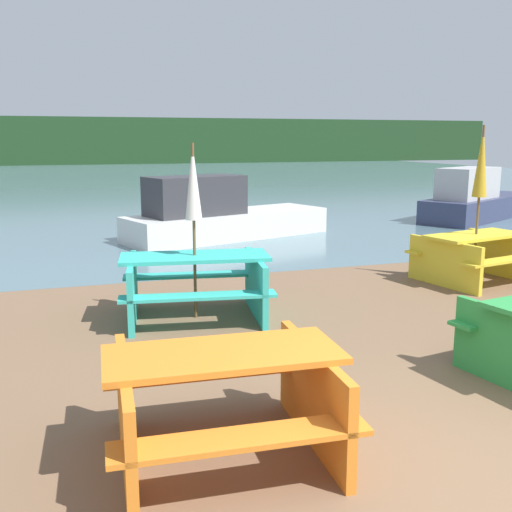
# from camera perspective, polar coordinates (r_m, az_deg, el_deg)

# --- Properties ---
(water) EXTENTS (60.00, 50.00, 0.00)m
(water) POSITION_cam_1_polar(r_m,az_deg,el_deg) (34.28, -14.01, 7.14)
(water) COLOR slate
(water) RESTS_ON ground_plane
(far_treeline) EXTENTS (80.00, 1.60, 4.00)m
(far_treeline) POSITION_cam_1_polar(r_m,az_deg,el_deg) (54.18, -15.81, 10.51)
(far_treeline) COLOR #1E3D1E
(far_treeline) RESTS_ON water
(picnic_table_orange) EXTENTS (1.68, 1.48, 0.76)m
(picnic_table_orange) POSITION_cam_1_polar(r_m,az_deg,el_deg) (4.23, -3.12, -13.01)
(picnic_table_orange) COLOR orange
(picnic_table_orange) RESTS_ON ground_plane
(picnic_table_teal) EXTENTS (1.99, 1.64, 0.79)m
(picnic_table_teal) POSITION_cam_1_polar(r_m,az_deg,el_deg) (7.38, -5.82, -2.33)
(picnic_table_teal) COLOR #33B7A8
(picnic_table_teal) RESTS_ON ground_plane
(picnic_table_yellow) EXTENTS (1.85, 1.67, 0.74)m
(picnic_table_yellow) POSITION_cam_1_polar(r_m,az_deg,el_deg) (9.83, 20.13, 0.27)
(picnic_table_yellow) COLOR yellow
(picnic_table_yellow) RESTS_ON ground_plane
(umbrella_white) EXTENTS (0.20, 0.20, 2.13)m
(umbrella_white) POSITION_cam_1_polar(r_m,az_deg,el_deg) (7.20, -6.00, 6.73)
(umbrella_white) COLOR brown
(umbrella_white) RESTS_ON ground_plane
(umbrella_gold) EXTENTS (0.22, 0.22, 2.38)m
(umbrella_gold) POSITION_cam_1_polar(r_m,az_deg,el_deg) (9.68, 20.67, 8.21)
(umbrella_gold) COLOR brown
(umbrella_gold) RESTS_ON ground_plane
(boat) EXTENTS (4.90, 2.82, 1.40)m
(boat) POSITION_cam_1_polar(r_m,az_deg,el_deg) (13.25, -3.61, 3.82)
(boat) COLOR silver
(boat) RESTS_ON water
(boat_second) EXTENTS (4.66, 3.33, 1.43)m
(boat_second) POSITION_cam_1_polar(r_m,az_deg,el_deg) (17.49, 20.22, 4.97)
(boat_second) COLOR #333856
(boat_second) RESTS_ON water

